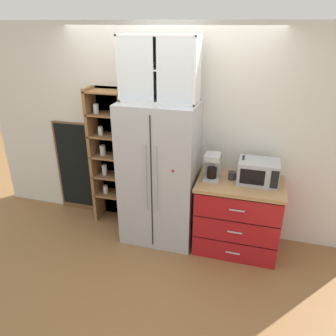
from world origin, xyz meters
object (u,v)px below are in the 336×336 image
(mug_red, at_px, (242,176))
(microwave, at_px, (258,172))
(refrigerator, at_px, (160,174))
(bottle_cobalt, at_px, (242,169))
(mug_charcoal, at_px, (232,176))
(chalkboard_menu, at_px, (77,168))
(coffee_maker, at_px, (213,166))
(bottle_green, at_px, (242,171))

(mug_red, bearing_deg, microwave, -6.71)
(refrigerator, bearing_deg, bottle_cobalt, 6.35)
(mug_red, distance_m, mug_charcoal, 0.11)
(bottle_cobalt, distance_m, chalkboard_menu, 2.30)
(refrigerator, distance_m, microwave, 1.14)
(microwave, distance_m, mug_charcoal, 0.29)
(coffee_maker, height_order, bottle_green, coffee_maker)
(microwave, distance_m, mug_red, 0.20)
(refrigerator, xyz_separation_m, coffee_maker, (0.62, 0.01, 0.17))
(bottle_cobalt, bearing_deg, microwave, -15.80)
(coffee_maker, height_order, mug_charcoal, coffee_maker)
(coffee_maker, xyz_separation_m, mug_charcoal, (0.22, 0.04, -0.11))
(microwave, bearing_deg, refrigerator, -177.16)
(coffee_maker, bearing_deg, microwave, 4.76)
(mug_red, xyz_separation_m, chalkboard_menu, (-2.27, 0.22, -0.26))
(microwave, distance_m, bottle_green, 0.18)
(coffee_maker, bearing_deg, mug_red, 10.70)
(microwave, distance_m, coffee_maker, 0.51)
(bottle_cobalt, xyz_separation_m, chalkboard_menu, (-2.27, 0.19, -0.35))
(coffee_maker, height_order, bottle_cobalt, coffee_maker)
(microwave, distance_m, bottle_cobalt, 0.18)
(refrigerator, xyz_separation_m, mug_red, (0.95, 0.08, 0.06))
(microwave, bearing_deg, mug_red, 173.29)
(mug_red, bearing_deg, refrigerator, -175.42)
(refrigerator, relative_size, mug_charcoal, 14.38)
(bottle_cobalt, height_order, chalkboard_menu, chalkboard_menu)
(refrigerator, relative_size, coffee_maker, 5.60)
(coffee_maker, relative_size, chalkboard_menu, 0.24)
(bottle_green, bearing_deg, chalkboard_menu, 173.59)
(mug_charcoal, bearing_deg, mug_red, 10.04)
(mug_red, relative_size, mug_charcoal, 0.91)
(microwave, bearing_deg, coffee_maker, -175.24)
(microwave, bearing_deg, bottle_green, -175.09)
(microwave, bearing_deg, chalkboard_menu, 174.40)
(microwave, relative_size, bottle_green, 1.56)
(bottle_cobalt, relative_size, bottle_green, 1.01)
(coffee_maker, height_order, chalkboard_menu, chalkboard_menu)
(bottle_cobalt, bearing_deg, mug_red, -86.01)
(mug_charcoal, xyz_separation_m, chalkboard_menu, (-2.16, 0.24, -0.27))
(microwave, height_order, coffee_maker, coffee_maker)
(refrigerator, xyz_separation_m, bottle_green, (0.95, 0.04, 0.14))
(chalkboard_menu, bearing_deg, mug_charcoal, -6.28)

